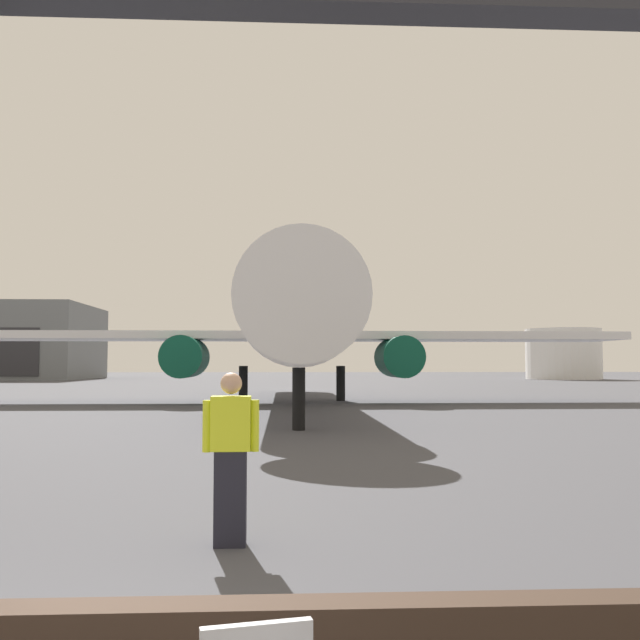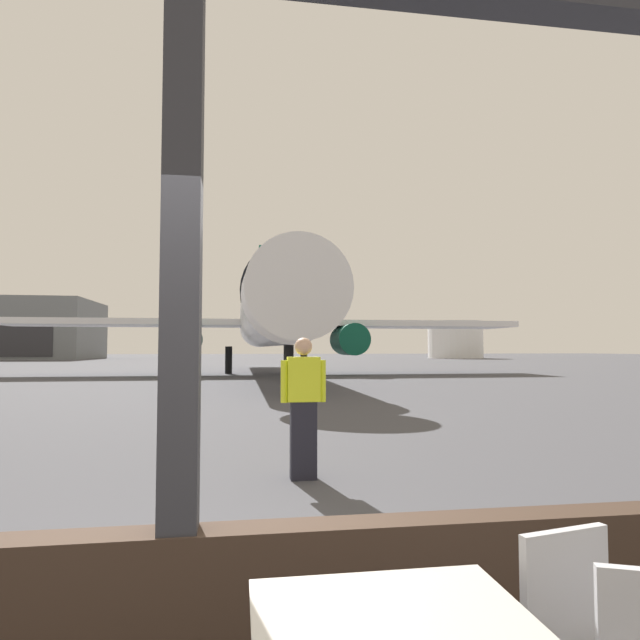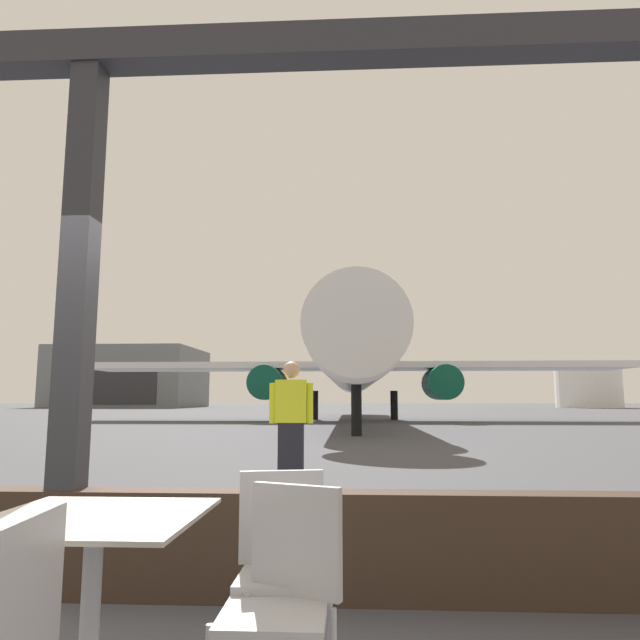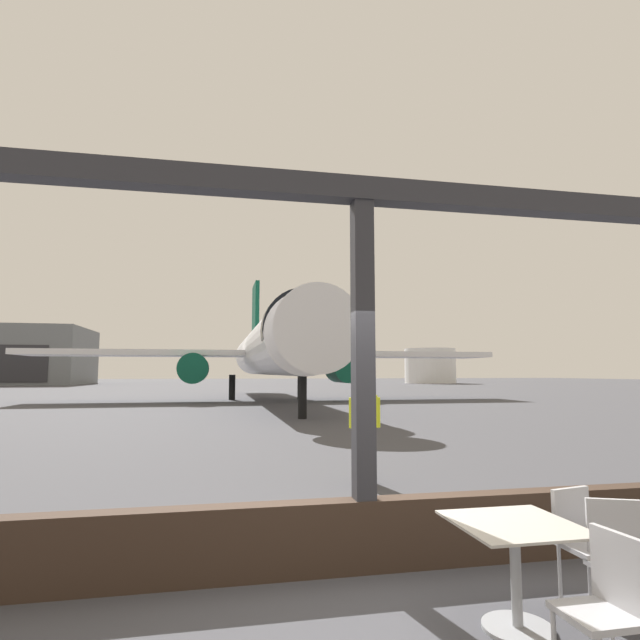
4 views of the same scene
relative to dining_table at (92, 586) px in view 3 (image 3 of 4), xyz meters
name	(u,v)px [view 3 (image 3 of 4)]	position (x,y,z in m)	size (l,w,h in m)	color
ground_plane	(327,415)	(-0.79, 41.31, -0.48)	(220.00, 220.00, 0.00)	#424247
window_frame	(72,385)	(-0.79, 1.31, 0.87)	(8.61, 0.24, 3.88)	#38281E
dining_table	(92,586)	(0.00, 0.00, 0.00)	(0.88, 0.88, 0.77)	#ADA89E
cafe_chair_window_left	(283,555)	(0.77, 0.26, 0.07)	(0.45, 0.45, 0.91)	#B2B2B7
cafe_chair_window_right	(285,585)	(0.82, -0.10, 0.05)	(0.50, 0.50, 0.90)	#B2B2B7
airplane	(354,360)	(1.26, 29.95, 2.93)	(31.25, 32.60, 10.15)	silver
ground_crew_worker	(291,426)	(0.31, 5.01, 0.42)	(0.57, 0.22, 1.74)	black
distant_hangar	(131,378)	(-32.93, 84.51, 3.97)	(20.31, 17.48, 8.91)	slate
fuel_storage_tank	(588,386)	(34.23, 79.95, 2.51)	(8.76, 8.76, 5.99)	white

